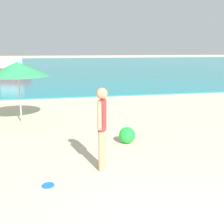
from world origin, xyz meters
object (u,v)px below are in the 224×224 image
object	(u,v)px
person_standing	(102,124)
frisbee	(48,185)
boat_near	(5,70)
beach_ball	(127,135)
beach_umbrella	(18,69)

from	to	relation	value
person_standing	frisbee	bearing A→B (deg)	-36.60
frisbee	boat_near	xyz separation A→B (m)	(-4.00, 20.99, 0.59)
boat_near	beach_ball	xyz separation A→B (m)	(6.02, -19.01, -0.38)
frisbee	boat_near	size ratio (longest dim) A/B	0.05
person_standing	boat_near	distance (m)	21.12
beach_ball	beach_umbrella	distance (m)	4.40
frisbee	beach_umbrella	size ratio (longest dim) A/B	0.11
boat_near	beach_umbrella	world-z (taller)	beach_umbrella
boat_near	beach_ball	distance (m)	19.94
person_standing	boat_near	bearing A→B (deg)	-136.88
beach_ball	beach_umbrella	world-z (taller)	beach_umbrella
person_standing	beach_ball	world-z (taller)	person_standing
boat_near	person_standing	bearing A→B (deg)	129.24
beach_umbrella	boat_near	bearing A→B (deg)	100.67
boat_near	beach_ball	world-z (taller)	boat_near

